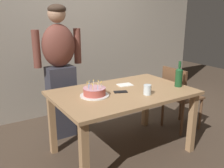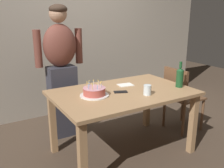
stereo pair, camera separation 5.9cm
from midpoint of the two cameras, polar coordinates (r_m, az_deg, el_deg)
name	(u,v)px [view 1 (the left image)]	position (r m, az deg, el deg)	size (l,w,h in m)	color
ground_plane	(122,151)	(2.98, 1.78, -15.33)	(10.00, 10.00, 0.00)	#47382B
back_wall	(66,31)	(3.93, -11.06, 12.10)	(5.20, 0.10, 2.60)	#9E9384
dining_table	(123,100)	(2.70, 1.90, -3.63)	(1.50, 0.96, 0.74)	#A37A51
birthday_cake	(95,92)	(2.51, -4.75, -1.88)	(0.30, 0.30, 0.15)	white
water_glass_near	(147,90)	(2.57, 7.56, -1.32)	(0.08, 0.08, 0.11)	silver
wine_bottle	(179,77)	(2.91, 14.71, 1.68)	(0.08, 0.08, 0.30)	#194723
cell_phone	(121,92)	(2.64, 1.36, -1.83)	(0.14, 0.07, 0.01)	black
napkin_stack	(125,85)	(2.89, 2.42, -0.19)	(0.17, 0.13, 0.01)	white
person_man_bearded	(60,70)	(3.12, -12.52, 3.10)	(0.61, 0.27, 1.66)	#33333D
dining_chair	(178,94)	(3.41, 14.64, -2.19)	(0.42, 0.42, 0.87)	brown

